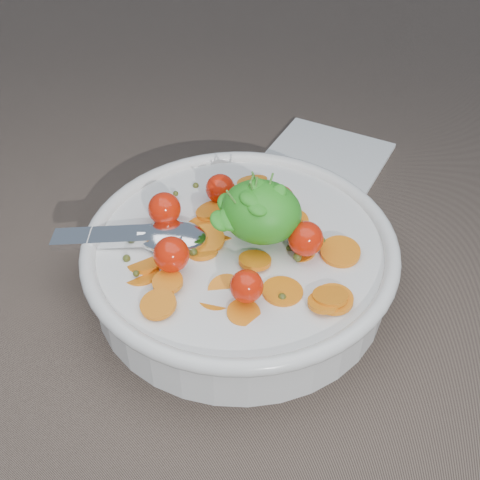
% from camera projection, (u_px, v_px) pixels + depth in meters
% --- Properties ---
extents(ground, '(6.00, 6.00, 0.00)m').
position_uv_depth(ground, '(231.00, 263.00, 0.62)').
color(ground, '#6F5D4F').
rests_on(ground, ground).
extents(bowl, '(0.32, 0.30, 0.13)m').
position_uv_depth(bowl, '(240.00, 258.00, 0.57)').
color(bowl, silver).
rests_on(bowl, ground).
extents(napkin, '(0.16, 0.14, 0.01)m').
position_uv_depth(napkin, '(327.00, 155.00, 0.76)').
color(napkin, silver).
rests_on(napkin, ground).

